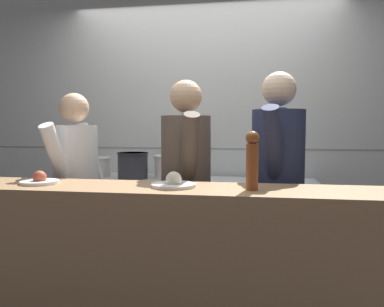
# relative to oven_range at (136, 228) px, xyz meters

# --- Properties ---
(wall_back_tiled) EXTENTS (8.00, 0.06, 2.60)m
(wall_back_tiled) POSITION_rel_oven_range_xyz_m (0.57, 0.40, 0.85)
(wall_back_tiled) COLOR silver
(wall_back_tiled) RESTS_ON ground_plane
(oven_range) EXTENTS (1.09, 0.71, 0.91)m
(oven_range) POSITION_rel_oven_range_xyz_m (0.00, 0.00, 0.00)
(oven_range) COLOR #38383D
(oven_range) RESTS_ON ground_plane
(prep_counter) EXTENTS (0.96, 0.65, 0.89)m
(prep_counter) POSITION_rel_oven_range_xyz_m (1.09, -0.00, -0.01)
(prep_counter) COLOR #B7BABF
(prep_counter) RESTS_ON ground_plane
(pass_counter) EXTENTS (2.63, 0.45, 1.02)m
(pass_counter) POSITION_rel_oven_range_xyz_m (0.51, -1.13, 0.05)
(pass_counter) COLOR #93704C
(pass_counter) RESTS_ON ground_plane
(stock_pot) EXTENTS (0.26, 0.26, 0.17)m
(stock_pot) POSITION_rel_oven_range_xyz_m (-0.37, 0.02, 0.55)
(stock_pot) COLOR beige
(stock_pot) RESTS_ON oven_range
(sauce_pot) EXTENTS (0.27, 0.27, 0.23)m
(sauce_pot) POSITION_rel_oven_range_xyz_m (-0.01, -0.04, 0.57)
(sauce_pot) COLOR #2D2D33
(sauce_pot) RESTS_ON oven_range
(braising_pot) EXTENTS (0.34, 0.34, 0.20)m
(braising_pot) POSITION_rel_oven_range_xyz_m (0.33, 0.05, 0.56)
(braising_pot) COLOR beige
(braising_pot) RESTS_ON oven_range
(chefs_knife) EXTENTS (0.36, 0.14, 0.02)m
(chefs_knife) POSITION_rel_oven_range_xyz_m (1.12, -0.16, 0.45)
(chefs_knife) COLOR #B7BABF
(chefs_knife) RESTS_ON prep_counter
(plated_dish_main) EXTENTS (0.22, 0.22, 0.08)m
(plated_dish_main) POSITION_rel_oven_range_xyz_m (-0.23, -1.13, 0.59)
(plated_dish_main) COLOR white
(plated_dish_main) RESTS_ON pass_counter
(plated_dish_appetiser) EXTENTS (0.26, 0.26, 0.09)m
(plated_dish_appetiser) POSITION_rel_oven_range_xyz_m (0.58, -1.12, 0.59)
(plated_dish_appetiser) COLOR white
(plated_dish_appetiser) RESTS_ON pass_counter
(pepper_mill) EXTENTS (0.07, 0.07, 0.31)m
(pepper_mill) POSITION_rel_oven_range_xyz_m (1.01, -1.16, 0.73)
(pepper_mill) COLOR brown
(pepper_mill) RESTS_ON pass_counter
(chef_head_cook) EXTENTS (0.38, 0.70, 1.60)m
(chef_head_cook) POSITION_rel_oven_range_xyz_m (-0.26, -0.59, 0.44)
(chef_head_cook) COLOR black
(chef_head_cook) RESTS_ON ground_plane
(chef_sous) EXTENTS (0.42, 0.73, 1.67)m
(chef_sous) POSITION_rel_oven_range_xyz_m (0.56, -0.62, 0.48)
(chef_sous) COLOR black
(chef_sous) RESTS_ON ground_plane
(chef_line) EXTENTS (0.42, 0.75, 1.72)m
(chef_line) POSITION_rel_oven_range_xyz_m (1.18, -0.59, 0.50)
(chef_line) COLOR black
(chef_line) RESTS_ON ground_plane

